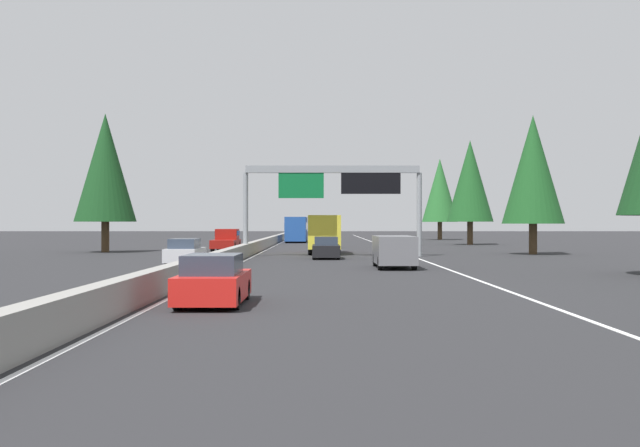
# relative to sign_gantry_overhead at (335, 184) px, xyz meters

# --- Properties ---
(ground_plane) EXTENTS (320.00, 320.00, 0.00)m
(ground_plane) POSITION_rel_sign_gantry_overhead_xyz_m (7.57, 6.04, -5.12)
(ground_plane) COLOR #262628
(median_barrier) EXTENTS (180.00, 0.56, 0.90)m
(median_barrier) POSITION_rel_sign_gantry_overhead_xyz_m (27.57, 6.34, -4.67)
(median_barrier) COLOR gray
(median_barrier) RESTS_ON ground
(shoulder_stripe_right) EXTENTS (160.00, 0.16, 0.01)m
(shoulder_stripe_right) POSITION_rel_sign_gantry_overhead_xyz_m (17.57, -5.48, -5.11)
(shoulder_stripe_right) COLOR silver
(shoulder_stripe_right) RESTS_ON ground
(shoulder_stripe_median) EXTENTS (160.00, 0.16, 0.01)m
(shoulder_stripe_median) POSITION_rel_sign_gantry_overhead_xyz_m (17.57, 5.79, -5.11)
(shoulder_stripe_median) COLOR silver
(shoulder_stripe_median) RESTS_ON ground
(sign_gantry_overhead) EXTENTS (0.50, 12.68, 6.43)m
(sign_gantry_overhead) POSITION_rel_sign_gantry_overhead_xyz_m (0.00, 0.00, 0.00)
(sign_gantry_overhead) COLOR gray
(sign_gantry_overhead) RESTS_ON ground
(sedan_distant_b) EXTENTS (4.40, 1.80, 1.47)m
(sedan_distant_b) POSITION_rel_sign_gantry_overhead_xyz_m (-31.89, 4.14, -4.44)
(sedan_distant_b) COLOR red
(sedan_distant_b) RESTS_ON ground
(minivan_mid_left) EXTENTS (5.00, 1.95, 1.69)m
(minivan_mid_left) POSITION_rel_sign_gantry_overhead_xyz_m (-13.95, -2.84, -4.17)
(minivan_mid_left) COLOR slate
(minivan_mid_left) RESTS_ON ground
(pickup_near_right) EXTENTS (5.60, 2.00, 1.86)m
(pickup_near_right) POSITION_rel_sign_gantry_overhead_xyz_m (20.17, 0.53, -4.20)
(pickup_near_right) COLOR white
(pickup_near_right) RESTS_ON ground
(bus_mid_center) EXTENTS (11.50, 2.55, 3.10)m
(bus_mid_center) POSITION_rel_sign_gantry_overhead_xyz_m (41.17, 4.00, -3.40)
(bus_mid_center) COLOR #1E4793
(bus_mid_center) RESTS_ON ground
(sedan_mid_right) EXTENTS (4.40, 1.80, 1.47)m
(sedan_mid_right) POSITION_rel_sign_gantry_overhead_xyz_m (-3.25, 0.65, -4.44)
(sedan_mid_right) COLOR black
(sedan_mid_right) RESTS_ON ground
(box_truck_far_right) EXTENTS (8.50, 2.40, 2.95)m
(box_truck_far_right) POSITION_rel_sign_gantry_overhead_xyz_m (5.14, 0.74, -3.51)
(box_truck_far_right) COLOR gold
(box_truck_far_right) RESTS_ON ground
(oncoming_near) EXTENTS (4.40, 1.80, 1.47)m
(oncoming_near) POSITION_rel_sign_gantry_overhead_xyz_m (-9.77, 8.89, -4.44)
(oncoming_near) COLOR silver
(oncoming_near) RESTS_ON ground
(oncoming_far) EXTENTS (5.60, 2.00, 1.86)m
(oncoming_far) POSITION_rel_sign_gantry_overhead_xyz_m (11.18, 9.07, -4.20)
(oncoming_far) COLOR maroon
(oncoming_far) RESTS_ON ground
(conifer_right_mid) EXTENTS (4.65, 4.65, 10.57)m
(conifer_right_mid) POSITION_rel_sign_gantry_overhead_xyz_m (3.78, -15.09, 1.30)
(conifer_right_mid) COLOR #4C3823
(conifer_right_mid) RESTS_ON ground
(conifer_right_far) EXTENTS (5.05, 5.05, 11.48)m
(conifer_right_far) POSITION_rel_sign_gantry_overhead_xyz_m (29.61, -15.38, 1.86)
(conifer_right_far) COLOR #4C3823
(conifer_right_far) RESTS_ON ground
(conifer_right_distant) EXTENTS (5.08, 5.08, 11.54)m
(conifer_right_distant) POSITION_rel_sign_gantry_overhead_xyz_m (54.47, -15.96, 1.89)
(conifer_right_distant) COLOR #4C3823
(conifer_right_distant) RESTS_ON ground
(conifer_left_mid) EXTENTS (4.97, 4.97, 11.30)m
(conifer_left_mid) POSITION_rel_sign_gantry_overhead_xyz_m (7.96, 18.53, 1.75)
(conifer_left_mid) COLOR #4C3823
(conifer_left_mid) RESTS_ON ground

